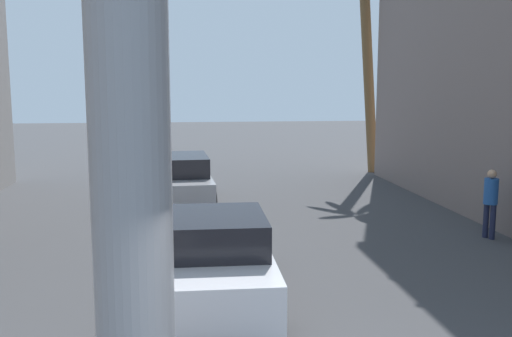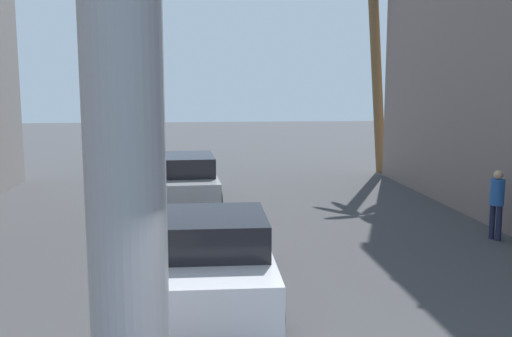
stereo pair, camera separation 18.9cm
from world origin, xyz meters
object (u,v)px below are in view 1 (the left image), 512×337
Objects in this scene: car_far at (181,181)px; palm_tree_far_right at (369,41)px; pedestrian_mid_right at (491,198)px; palm_tree_mid_right at (449,14)px; car_lead at (211,258)px.

car_far is 10.98m from palm_tree_far_right.
palm_tree_far_right is 11.92m from pedestrian_mid_right.
palm_tree_mid_right reaches higher than pedestrian_mid_right.
car_lead is at bearing -86.20° from car_far.
car_far is 9.89m from palm_tree_mid_right.
palm_tree_far_right is (-0.34, 6.69, -0.31)m from palm_tree_mid_right.
pedestrian_mid_right is at bearing -92.14° from palm_tree_far_right.
palm_tree_mid_right is 5.60× the size of pedestrian_mid_right.
pedestrian_mid_right is (7.59, -5.28, 0.27)m from car_far.
pedestrian_mid_right is at bearing -34.82° from car_far.
pedestrian_mid_right is (-0.41, -10.97, -4.65)m from palm_tree_far_right.
palm_tree_mid_right is 6.71m from palm_tree_far_right.
car_lead is 0.50× the size of palm_tree_mid_right.
palm_tree_mid_right is at bearing -87.11° from palm_tree_far_right.
pedestrian_mid_right reaches higher than car_lead.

